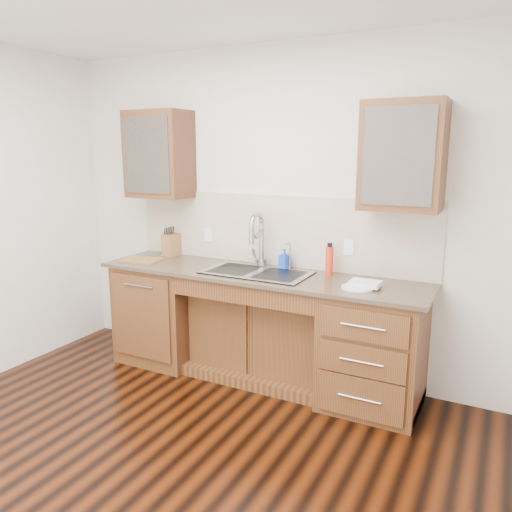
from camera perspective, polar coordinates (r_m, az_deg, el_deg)
The scene contains 24 objects.
ground at distance 3.28m, azimuth -12.35°, elevation -24.02°, with size 4.00×3.50×0.10m, color #351204.
wall_back at distance 4.22m, azimuth 2.50°, elevation 5.00°, with size 4.00×0.10×2.70m, color silver.
base_cabinet_left at distance 4.61m, azimuth -10.39°, elevation -6.20°, with size 0.70×0.62×0.88m, color #593014.
base_cabinet_center at distance 4.23m, azimuth 0.82°, elevation -8.98°, with size 1.20×0.44×0.70m, color #593014.
base_cabinet_right at distance 3.81m, azimuth 13.29°, elevation -10.27°, with size 0.70×0.62×0.88m, color #593014.
countertop at distance 3.97m, azimuth 0.17°, elevation -2.12°, with size 2.70×0.65×0.03m, color #84705B.
backsplash at distance 4.19m, azimuth 2.13°, elevation 2.94°, with size 2.70×0.02×0.59m, color beige.
sink at distance 3.98m, azimuth 0.07°, elevation -3.14°, with size 0.84×0.46×0.19m, color #9E9EA5.
faucet at distance 4.14m, azimuth 0.66°, elevation 1.52°, with size 0.04×0.04×0.40m, color #999993.
filter_tap at distance 4.07m, azimuth 3.87°, elevation 0.14°, with size 0.02×0.02×0.24m, color #999993.
upper_cabinet_left at distance 4.55m, azimuth -10.99°, elevation 11.31°, with size 0.55×0.34×0.75m, color #593014.
upper_cabinet_right at distance 3.65m, azimuth 16.45°, elevation 10.90°, with size 0.55×0.34×0.75m, color #593014.
outlet_left at distance 4.50m, azimuth -5.47°, elevation 2.44°, with size 0.08×0.01×0.12m, color white.
outlet_right at distance 3.96m, azimuth 10.58°, elevation 0.97°, with size 0.08×0.01×0.12m, color white.
soap_bottle at distance 4.10m, azimuth 3.28°, elevation -0.32°, with size 0.07×0.08×0.16m, color #1540BE.
water_bottle at distance 3.91m, azimuth 8.38°, elevation -0.56°, with size 0.06×0.06×0.22m, color red.
plate at distance 3.59m, azimuth 11.55°, elevation -3.56°, with size 0.23×0.23×0.01m, color white.
dish_towel at distance 3.62m, azimuth 12.37°, elevation -3.07°, with size 0.21×0.15×0.03m, color white.
knife_block at distance 4.67m, azimuth -9.56°, elevation 1.32°, with size 0.11×0.18×0.20m, color olive.
cutting_board at distance 4.50m, azimuth -13.00°, elevation -0.44°, with size 0.34×0.24×0.02m, color #A0693B.
cup_left_a at distance 4.60m, azimuth -11.79°, elevation 10.70°, with size 0.14×0.14×0.11m, color silver.
cup_left_b at distance 4.52m, azimuth -10.49°, elevation 10.62°, with size 0.10×0.10×0.09m, color silver.
cup_right_a at distance 3.67m, azimuth 15.32°, elevation 10.20°, with size 0.13×0.13×0.10m, color white.
cup_right_b at distance 3.64m, azimuth 17.79°, elevation 10.00°, with size 0.10×0.10×0.10m, color silver.
Camera 1 is at (1.76, -2.00, 1.87)m, focal length 35.00 mm.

